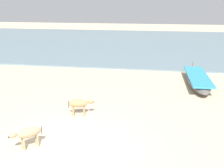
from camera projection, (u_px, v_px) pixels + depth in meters
The scene contains 5 objects.
ground at pixel (68, 150), 6.96m from camera, with size 80.00×80.00×0.00m, color beige.
sea_water at pixel (132, 43), 24.52m from camera, with size 60.00×20.00×0.08m, color slate.
fishing_boat_2 at pixel (198, 80), 12.29m from camera, with size 0.95×4.05×0.65m.
calf_near_tan at pixel (79, 104), 8.96m from camera, with size 0.87×0.41×0.57m.
calf_far_dun at pixel (28, 134), 6.96m from camera, with size 0.74×0.72×0.57m.
Camera 1 is at (2.11, -5.84, 3.77)m, focal length 42.32 mm.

